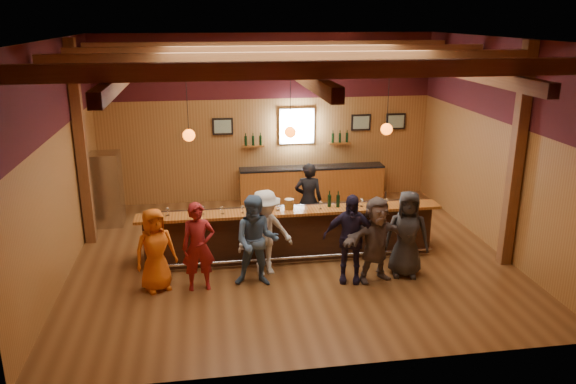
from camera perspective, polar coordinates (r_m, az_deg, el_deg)
name	(u,v)px	position (r m, az deg, el deg)	size (l,w,h in m)	color
room	(290,106)	(11.23, 0.19, 8.72)	(9.04, 9.00, 4.52)	brown
bar_counter	(290,231)	(12.03, 0.19, -3.97)	(6.30, 1.07, 1.11)	black
back_bar_cabinet	(312,183)	(15.57, 2.45, 0.90)	(4.00, 0.52, 0.95)	brown
window	(297,126)	(15.34, 0.89, 6.72)	(0.95, 0.09, 0.95)	silver
framed_pictures	(328,123)	(15.49, 4.08, 6.97)	(5.35, 0.05, 0.45)	black
wine_shelves	(297,142)	(15.36, 0.92, 5.10)	(3.00, 0.18, 0.30)	brown
pendant_lights	(290,132)	(11.26, 0.23, 6.14)	(4.24, 0.24, 1.37)	black
stainless_fridge	(107,189)	(14.30, -17.94, 0.28)	(0.70, 0.70, 1.80)	silver
customer_orange	(155,250)	(10.69, -13.34, -5.73)	(0.78, 0.51, 1.59)	orange
customer_redvest	(199,247)	(10.54, -9.08, -5.52)	(0.62, 0.41, 1.69)	maroon
customer_denim	(256,241)	(10.57, -3.22, -5.00)	(0.86, 0.67, 1.78)	#45648B
customer_white	(265,233)	(11.01, -2.36, -4.16)	(1.12, 0.64, 1.74)	silver
customer_navy	(350,238)	(10.76, 6.32, -4.72)	(1.03, 0.43, 1.76)	#1E1932
customer_brown	(376,239)	(10.87, 8.94, -4.78)	(1.57, 0.50, 1.69)	#60524D
customer_dark	(407,234)	(11.18, 11.98, -4.19)	(0.85, 0.55, 1.74)	#27282A
bartender	(308,200)	(12.92, 2.08, -0.79)	(0.64, 0.42, 1.74)	black
ice_bucket	(289,204)	(11.56, 0.11, -1.23)	(0.19, 0.19, 0.21)	olive
bottle_a	(329,201)	(11.71, 4.22, -0.87)	(0.08, 0.08, 0.35)	black
bottle_b	(338,201)	(11.71, 5.11, -0.89)	(0.07, 0.07, 0.34)	black
glass_a	(167,210)	(11.43, -12.15, -1.75)	(0.08, 0.08, 0.18)	silver
glass_b	(203,208)	(11.36, -8.64, -1.64)	(0.08, 0.08, 0.18)	silver
glass_c	(222,209)	(11.35, -6.68, -1.68)	(0.07, 0.07, 0.16)	silver
glass_d	(242,207)	(11.36, -4.65, -1.58)	(0.07, 0.07, 0.16)	silver
glass_e	(278,204)	(11.47, -1.03, -1.18)	(0.09, 0.09, 0.20)	silver
glass_f	(321,203)	(11.57, 3.34, -1.17)	(0.07, 0.07, 0.17)	silver
glass_g	(361,200)	(11.80, 7.47, -0.85)	(0.08, 0.08, 0.18)	silver
glass_h	(387,201)	(11.87, 9.99, -0.87)	(0.08, 0.08, 0.18)	silver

